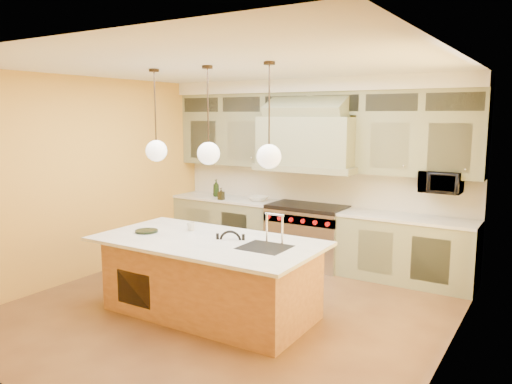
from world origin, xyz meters
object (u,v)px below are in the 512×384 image
Objects in this scene: kitchen_island at (211,276)px; microwave at (441,182)px; range at (307,235)px; counter_stool at (229,271)px.

microwave is at bearing 50.34° from kitchen_island.
kitchen_island is 4.93× the size of microwave.
range is 2.43m from counter_stool.
counter_stool is 1.90× the size of microwave.
kitchen_island is 3.38m from microwave.
microwave reaches higher than kitchen_island.
range is 2.40m from kitchen_island.
microwave is (1.95, 0.11, 0.96)m from range.
microwave reaches higher than range.
counter_stool is (0.28, -0.02, 0.11)m from kitchen_island.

